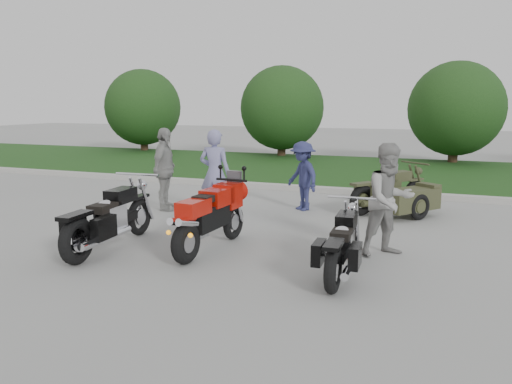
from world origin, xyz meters
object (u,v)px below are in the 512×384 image
(person_stripe, at_px, (215,173))
(person_denim, at_px, (303,176))
(person_back, at_px, (165,169))
(cruiser_left, at_px, (108,221))
(person_grey, at_px, (390,200))
(sportbike_red, at_px, (210,215))
(cruiser_right, at_px, (342,247))
(cruiser_sidecar, at_px, (400,196))

(person_stripe, xyz_separation_m, person_denim, (1.59, 1.29, -0.16))
(person_denim, height_order, person_back, person_back)
(cruiser_left, relative_size, person_grey, 1.39)
(sportbike_red, height_order, cruiser_right, sportbike_red)
(cruiser_right, bearing_deg, cruiser_left, 179.69)
(cruiser_sidecar, bearing_deg, person_stripe, -120.54)
(person_stripe, distance_m, person_grey, 4.11)
(cruiser_right, xyz_separation_m, person_back, (-4.66, 3.02, 0.52))
(cruiser_right, xyz_separation_m, cruiser_sidecar, (0.44, 4.33, -0.01))
(cruiser_left, bearing_deg, person_grey, 14.71)
(cruiser_right, distance_m, person_back, 5.57)
(person_grey, bearing_deg, cruiser_left, 155.90)
(cruiser_right, height_order, person_grey, person_grey)
(cruiser_sidecar, bearing_deg, cruiser_left, -97.12)
(person_stripe, xyz_separation_m, person_grey, (3.81, -1.55, -0.03))
(cruiser_left, bearing_deg, sportbike_red, 15.67)
(sportbike_red, relative_size, cruiser_left, 0.87)
(sportbike_red, bearing_deg, person_grey, 21.29)
(cruiser_left, relative_size, cruiser_right, 1.17)
(person_back, bearing_deg, cruiser_right, -132.94)
(sportbike_red, bearing_deg, person_denim, 85.77)
(cruiser_sidecar, height_order, person_denim, person_denim)
(cruiser_right, distance_m, person_denim, 4.47)
(sportbike_red, height_order, person_stripe, person_stripe)
(cruiser_left, distance_m, person_grey, 4.65)
(sportbike_red, bearing_deg, cruiser_left, -157.18)
(cruiser_sidecar, bearing_deg, cruiser_right, -58.36)
(person_stripe, relative_size, person_grey, 1.04)
(cruiser_right, distance_m, person_stripe, 4.37)
(person_grey, xyz_separation_m, person_denim, (-2.21, 2.84, -0.12))
(person_grey, relative_size, person_back, 0.97)
(person_stripe, distance_m, person_back, 1.37)
(person_denim, xyz_separation_m, person_back, (-2.95, -1.10, 0.16))
(cruiser_right, bearing_deg, person_grey, 66.70)
(sportbike_red, distance_m, person_denim, 3.72)
(person_grey, bearing_deg, person_back, 120.07)
(sportbike_red, xyz_separation_m, person_stripe, (-1.02, 2.38, 0.33))
(cruiser_left, relative_size, cruiser_sidecar, 1.18)
(cruiser_right, bearing_deg, cruiser_sidecar, 82.45)
(person_stripe, height_order, person_denim, person_stripe)
(cruiser_sidecar, xyz_separation_m, person_denim, (-2.15, -0.22, 0.37))
(cruiser_sidecar, xyz_separation_m, person_stripe, (-3.75, -1.51, 0.53))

